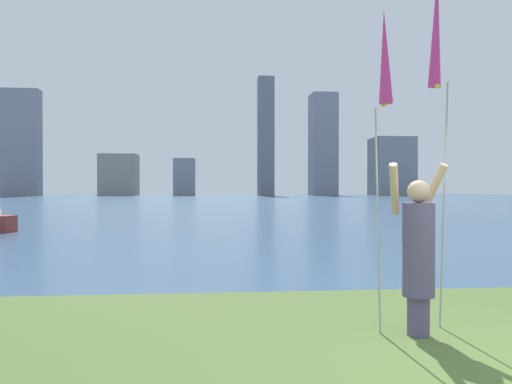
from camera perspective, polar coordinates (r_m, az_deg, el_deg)
The scene contains 10 objects.
ground at distance 55.78m, azimuth -2.08°, elevation -1.25°, with size 120.00×138.00×0.12m.
person at distance 6.54m, azimuth 16.94°, elevation -5.99°, with size 0.74×0.55×2.02m.
kite_flag_left at distance 6.50m, azimuth 13.56°, elevation 13.06°, with size 0.16×0.48×3.80m.
kite_flag_right at distance 7.32m, azimuth 18.71°, elevation 15.54°, with size 0.16×0.47×4.47m.
skyline_tower_0 at distance 107.37m, azimuth -23.79°, elevation 4.85°, with size 6.73×3.10×19.59m.
skyline_tower_1 at distance 108.11m, azimuth -14.43°, elevation 1.79°, with size 7.26×5.88×8.06m.
skyline_tower_2 at distance 104.90m, azimuth -7.65°, elevation 1.60°, with size 4.13×5.24×7.15m.
skyline_tower_3 at distance 102.73m, azimuth 1.05°, elevation 5.96°, with size 3.03×3.16×22.66m.
skyline_tower_4 at distance 106.77m, azimuth 7.17°, elevation 5.03°, with size 4.91×5.96×20.00m.
skyline_tower_5 at distance 107.36m, azimuth 14.30°, elevation 2.65°, with size 7.40×7.73×11.22m.
Camera 1 is at (-3.06, -4.72, 1.74)m, focal length 37.44 mm.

